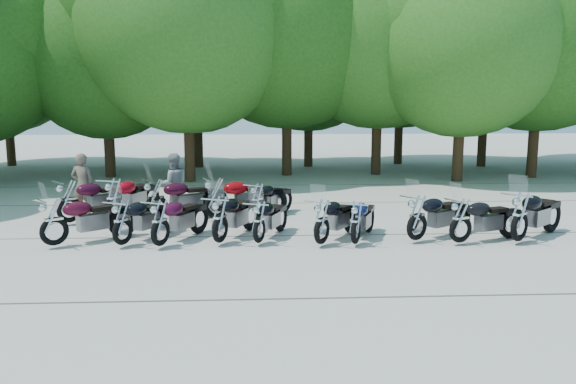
{
  "coord_description": "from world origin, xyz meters",
  "views": [
    {
      "loc": [
        -0.69,
        -12.04,
        3.29
      ],
      "look_at": [
        0.0,
        1.5,
        1.1
      ],
      "focal_mm": 35.0,
      "sensor_mm": 36.0,
      "label": 1
    }
  ],
  "objects_px": {
    "motorcycle_0": "(54,220)",
    "motorcycle_3": "(220,218)",
    "motorcycle_9": "(520,215)",
    "motorcycle_12": "(156,198)",
    "motorcycle_4": "(259,221)",
    "motorcycle_13": "(216,197)",
    "rider_0": "(83,185)",
    "motorcycle_11": "(114,198)",
    "motorcycle_2": "(160,221)",
    "motorcycle_8": "(461,219)",
    "motorcycle_1": "(122,221)",
    "motorcycle_6": "(356,221)",
    "motorcycle_14": "(257,200)",
    "motorcycle_10": "(69,200)",
    "motorcycle_7": "(417,216)",
    "rider_1": "(173,184)",
    "motorcycle_5": "(322,220)"
  },
  "relations": [
    {
      "from": "motorcycle_4",
      "to": "motorcycle_14",
      "type": "relative_size",
      "value": 0.98
    },
    {
      "from": "motorcycle_5",
      "to": "motorcycle_14",
      "type": "bearing_deg",
      "value": -28.32
    },
    {
      "from": "motorcycle_2",
      "to": "motorcycle_4",
      "type": "distance_m",
      "value": 2.24
    },
    {
      "from": "motorcycle_4",
      "to": "motorcycle_9",
      "type": "xyz_separation_m",
      "value": [
        6.05,
        -0.2,
        0.11
      ]
    },
    {
      "from": "rider_0",
      "to": "motorcycle_10",
      "type": "bearing_deg",
      "value": 93.94
    },
    {
      "from": "motorcycle_0",
      "to": "motorcycle_13",
      "type": "relative_size",
      "value": 0.94
    },
    {
      "from": "motorcycle_1",
      "to": "motorcycle_6",
      "type": "bearing_deg",
      "value": -153.77
    },
    {
      "from": "motorcycle_6",
      "to": "motorcycle_9",
      "type": "distance_m",
      "value": 3.84
    },
    {
      "from": "motorcycle_1",
      "to": "rider_1",
      "type": "relative_size",
      "value": 1.2
    },
    {
      "from": "motorcycle_4",
      "to": "motorcycle_12",
      "type": "bearing_deg",
      "value": -20.66
    },
    {
      "from": "motorcycle_0",
      "to": "motorcycle_3",
      "type": "bearing_deg",
      "value": -126.85
    },
    {
      "from": "motorcycle_1",
      "to": "motorcycle_5",
      "type": "xyz_separation_m",
      "value": [
        4.53,
        -0.16,
        0.0
      ]
    },
    {
      "from": "motorcycle_14",
      "to": "motorcycle_10",
      "type": "bearing_deg",
      "value": 36.76
    },
    {
      "from": "motorcycle_1",
      "to": "rider_0",
      "type": "distance_m",
      "value": 4.09
    },
    {
      "from": "motorcycle_10",
      "to": "motorcycle_11",
      "type": "xyz_separation_m",
      "value": [
        1.17,
        0.1,
        0.01
      ]
    },
    {
      "from": "motorcycle_0",
      "to": "motorcycle_12",
      "type": "xyz_separation_m",
      "value": [
        1.82,
        2.6,
        0.04
      ]
    },
    {
      "from": "motorcycle_1",
      "to": "motorcycle_13",
      "type": "bearing_deg",
      "value": -96.82
    },
    {
      "from": "motorcycle_9",
      "to": "motorcycle_13",
      "type": "distance_m",
      "value": 7.8
    },
    {
      "from": "motorcycle_7",
      "to": "motorcycle_5",
      "type": "bearing_deg",
      "value": 62.06
    },
    {
      "from": "motorcycle_0",
      "to": "motorcycle_4",
      "type": "xyz_separation_m",
      "value": [
        4.63,
        0.02,
        -0.06
      ]
    },
    {
      "from": "motorcycle_9",
      "to": "motorcycle_11",
      "type": "xyz_separation_m",
      "value": [
        -9.98,
        2.73,
        0.01
      ]
    },
    {
      "from": "rider_0",
      "to": "motorcycle_11",
      "type": "bearing_deg",
      "value": 144.26
    },
    {
      "from": "motorcycle_8",
      "to": "rider_1",
      "type": "distance_m",
      "value": 8.17
    },
    {
      "from": "motorcycle_9",
      "to": "motorcycle_12",
      "type": "bearing_deg",
      "value": 33.23
    },
    {
      "from": "motorcycle_8",
      "to": "motorcycle_10",
      "type": "xyz_separation_m",
      "value": [
        -9.75,
        2.66,
        0.07
      ]
    },
    {
      "from": "motorcycle_4",
      "to": "motorcycle_11",
      "type": "bearing_deg",
      "value": -10.98
    },
    {
      "from": "motorcycle_11",
      "to": "motorcycle_14",
      "type": "height_order",
      "value": "motorcycle_11"
    },
    {
      "from": "motorcycle_6",
      "to": "motorcycle_10",
      "type": "distance_m",
      "value": 7.77
    },
    {
      "from": "motorcycle_12",
      "to": "rider_1",
      "type": "distance_m",
      "value": 1.2
    },
    {
      "from": "motorcycle_6",
      "to": "motorcycle_10",
      "type": "bearing_deg",
      "value": 2.81
    },
    {
      "from": "motorcycle_0",
      "to": "motorcycle_7",
      "type": "bearing_deg",
      "value": -127.56
    },
    {
      "from": "motorcycle_2",
      "to": "motorcycle_9",
      "type": "xyz_separation_m",
      "value": [
        8.28,
        -0.02,
        0.06
      ]
    },
    {
      "from": "motorcycle_12",
      "to": "rider_0",
      "type": "relative_size",
      "value": 1.31
    },
    {
      "from": "motorcycle_8",
      "to": "motorcycle_11",
      "type": "relative_size",
      "value": 0.89
    },
    {
      "from": "motorcycle_4",
      "to": "rider_1",
      "type": "bearing_deg",
      "value": -34.18
    },
    {
      "from": "motorcycle_0",
      "to": "motorcycle_3",
      "type": "relative_size",
      "value": 1.0
    },
    {
      "from": "motorcycle_2",
      "to": "rider_0",
      "type": "height_order",
      "value": "rider_0"
    },
    {
      "from": "motorcycle_7",
      "to": "motorcycle_10",
      "type": "relative_size",
      "value": 0.93
    },
    {
      "from": "motorcycle_1",
      "to": "motorcycle_12",
      "type": "bearing_deg",
      "value": -68.3
    },
    {
      "from": "motorcycle_0",
      "to": "motorcycle_14",
      "type": "relative_size",
      "value": 1.09
    },
    {
      "from": "motorcycle_5",
      "to": "motorcycle_7",
      "type": "relative_size",
      "value": 0.96
    },
    {
      "from": "motorcycle_5",
      "to": "rider_1",
      "type": "height_order",
      "value": "rider_1"
    },
    {
      "from": "motorcycle_1",
      "to": "motorcycle_2",
      "type": "bearing_deg",
      "value": -160.93
    },
    {
      "from": "motorcycle_0",
      "to": "motorcycle_2",
      "type": "height_order",
      "value": "motorcycle_0"
    },
    {
      "from": "motorcycle_6",
      "to": "rider_0",
      "type": "relative_size",
      "value": 1.13
    },
    {
      "from": "motorcycle_0",
      "to": "motorcycle_4",
      "type": "distance_m",
      "value": 4.63
    },
    {
      "from": "motorcycle_3",
      "to": "motorcycle_10",
      "type": "xyz_separation_m",
      "value": [
        -4.2,
        2.38,
        0.04
      ]
    },
    {
      "from": "motorcycle_7",
      "to": "motorcycle_11",
      "type": "xyz_separation_m",
      "value": [
        -7.63,
        2.49,
        0.06
      ]
    },
    {
      "from": "motorcycle_9",
      "to": "rider_0",
      "type": "xyz_separation_m",
      "value": [
        -11.1,
        3.74,
        0.23
      ]
    },
    {
      "from": "motorcycle_7",
      "to": "motorcycle_10",
      "type": "xyz_separation_m",
      "value": [
        -8.8,
        2.39,
        0.05
      ]
    }
  ]
}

